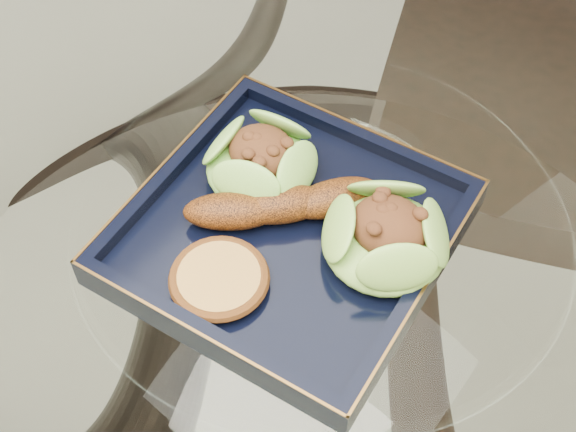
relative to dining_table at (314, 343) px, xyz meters
The scene contains 7 objects.
dining_table is the anchor object (origin of this frame).
dining_chair 0.55m from the dining_table, 91.04° to the left, with size 0.57×0.57×1.01m.
navy_plate 0.18m from the dining_table, behind, with size 0.27×0.27×0.02m, color black.
lettuce_wrap_left 0.22m from the dining_table, 162.70° to the left, with size 0.10×0.10×0.04m, color #568C28.
lettuce_wrap_right 0.21m from the dining_table, 31.08° to the left, with size 0.11×0.11×0.04m, color #59972C.
roasted_plantain 0.21m from the dining_table, behind, with size 0.17×0.04×0.03m, color #672F0A.
crumb_patty 0.21m from the dining_table, 115.78° to the right, with size 0.08×0.08×0.01m, color #BA8E3E.
Camera 1 is at (0.23, -0.33, 1.36)m, focal length 50.00 mm.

